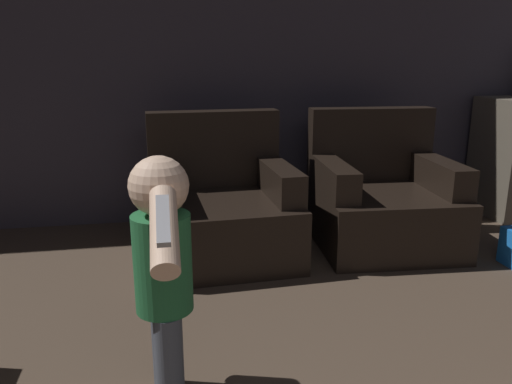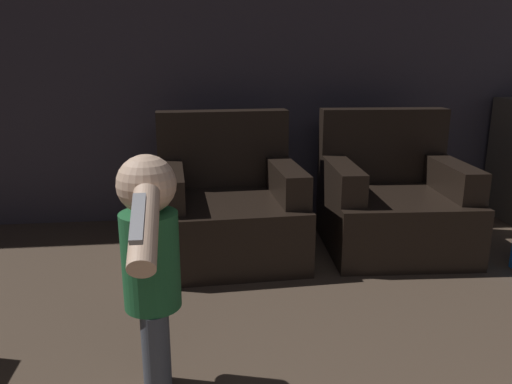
{
  "view_description": "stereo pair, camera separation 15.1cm",
  "coord_description": "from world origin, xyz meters",
  "views": [
    {
      "loc": [
        -0.62,
        0.63,
        1.26
      ],
      "look_at": [
        -0.19,
        2.98,
        0.61
      ],
      "focal_mm": 35.0,
      "sensor_mm": 36.0,
      "label": 1
    },
    {
      "loc": [
        -0.47,
        0.61,
        1.26
      ],
      "look_at": [
        -0.19,
        2.98,
        0.61
      ],
      "focal_mm": 35.0,
      "sensor_mm": 36.0,
      "label": 2
    }
  ],
  "objects": [
    {
      "name": "person_toddler",
      "position": [
        -0.65,
        2.29,
        0.55
      ],
      "size": [
        0.21,
        0.64,
        0.94
      ],
      "rotation": [
        0.0,
        0.0,
        1.68
      ],
      "color": "#474C56",
      "rests_on": "ground_plane"
    },
    {
      "name": "armchair_right",
      "position": [
        0.82,
        3.71,
        0.31
      ],
      "size": [
        0.94,
        0.92,
        0.91
      ],
      "rotation": [
        0.0,
        0.0,
        -0.06
      ],
      "color": "black",
      "rests_on": "ground_plane"
    },
    {
      "name": "wall_back",
      "position": [
        0.0,
        4.5,
        1.3
      ],
      "size": [
        8.4,
        0.05,
        2.6
      ],
      "color": "#3D3842",
      "rests_on": "ground_plane"
    },
    {
      "name": "armchair_left",
      "position": [
        -0.29,
        3.71,
        0.31
      ],
      "size": [
        0.93,
        0.91,
        0.91
      ],
      "rotation": [
        0.0,
        0.0,
        0.05
      ],
      "color": "black",
      "rests_on": "ground_plane"
    }
  ]
}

